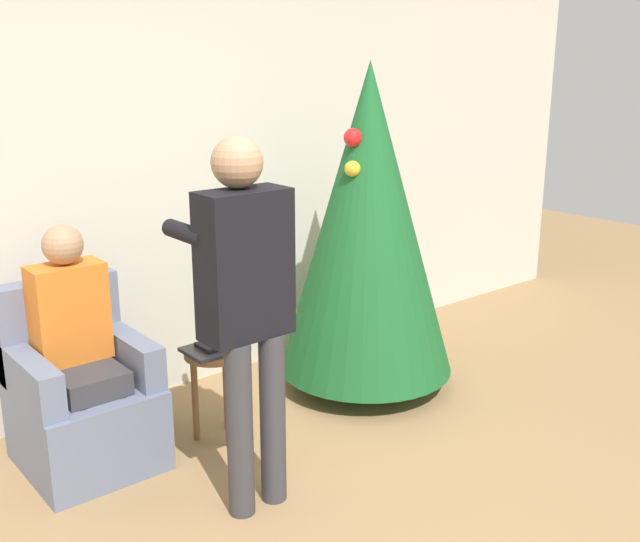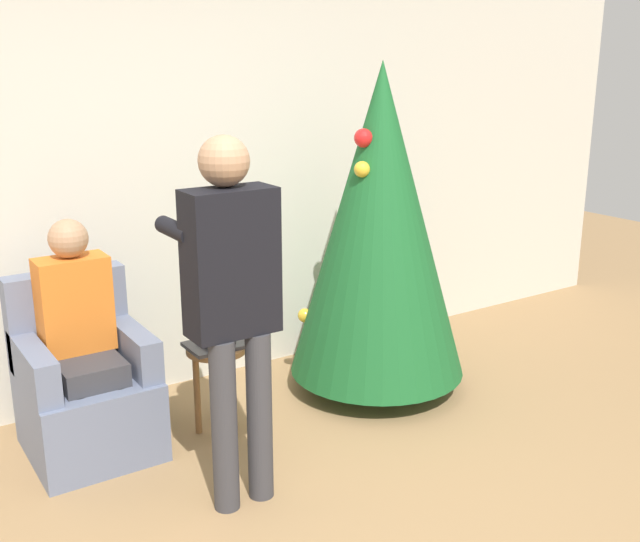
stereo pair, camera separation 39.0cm
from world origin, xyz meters
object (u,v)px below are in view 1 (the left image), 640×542
(person_seated, at_px, (77,338))
(person_standing, at_px, (246,294))
(side_stool, at_px, (215,369))
(armchair, at_px, (81,400))
(christmas_tree, at_px, (368,222))

(person_seated, relative_size, person_standing, 0.73)
(side_stool, bearing_deg, armchair, 160.00)
(christmas_tree, distance_m, armchair, 1.92)
(armchair, height_order, person_standing, person_standing)
(armchair, bearing_deg, side_stool, -20.00)
(armchair, bearing_deg, person_seated, -90.00)
(christmas_tree, relative_size, person_seated, 1.62)
(person_seated, bearing_deg, christmas_tree, -6.91)
(christmas_tree, xyz_separation_m, person_standing, (-1.31, -0.63, -0.04))
(person_seated, height_order, side_stool, person_seated)
(armchair, relative_size, person_standing, 0.55)
(armchair, bearing_deg, person_standing, -62.22)
(christmas_tree, bearing_deg, armchair, 172.32)
(person_standing, xyz_separation_m, side_stool, (0.20, 0.62, -0.62))
(christmas_tree, xyz_separation_m, armchair, (-1.76, 0.24, -0.74))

